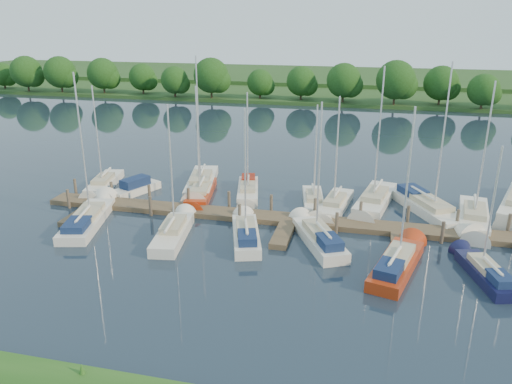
% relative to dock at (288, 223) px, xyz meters
% --- Properties ---
extents(ground, '(260.00, 260.00, 0.00)m').
position_rel_dock_xyz_m(ground, '(0.00, -7.31, -0.20)').
color(ground, '#17202F').
rests_on(ground, ground).
extents(dock, '(40.00, 6.00, 0.40)m').
position_rel_dock_xyz_m(dock, '(0.00, 0.00, 0.00)').
color(dock, '#4E3E2C').
rests_on(dock, ground).
extents(mooring_pilings, '(38.24, 2.84, 2.00)m').
position_rel_dock_xyz_m(mooring_pilings, '(0.00, 1.13, 0.40)').
color(mooring_pilings, '#473D33').
rests_on(mooring_pilings, ground).
extents(far_shore, '(180.00, 30.00, 0.60)m').
position_rel_dock_xyz_m(far_shore, '(0.00, 67.69, 0.10)').
color(far_shore, '#20441A').
rests_on(far_shore, ground).
extents(distant_hill, '(220.00, 40.00, 1.40)m').
position_rel_dock_xyz_m(distant_hill, '(0.00, 92.69, 0.50)').
color(distant_hill, '#325424').
rests_on(distant_hill, ground).
extents(treeline, '(146.16, 9.38, 8.13)m').
position_rel_dock_xyz_m(treeline, '(-0.04, 54.67, 3.95)').
color(treeline, '#38281C').
rests_on(treeline, ground).
extents(sailboat_n_0, '(3.01, 7.58, 9.62)m').
position_rel_dock_xyz_m(sailboat_n_0, '(-17.90, 4.66, 0.07)').
color(sailboat_n_0, silver).
rests_on(sailboat_n_0, ground).
extents(motorboat, '(3.25, 5.32, 1.76)m').
position_rel_dock_xyz_m(motorboat, '(-14.44, 3.86, 0.16)').
color(motorboat, silver).
rests_on(motorboat, ground).
extents(sailboat_n_2, '(3.95, 9.70, 12.12)m').
position_rel_dock_xyz_m(sailboat_n_2, '(-9.29, 6.84, 0.07)').
color(sailboat_n_2, silver).
rests_on(sailboat_n_2, ground).
extents(sailboat_n_3, '(2.97, 7.86, 9.90)m').
position_rel_dock_xyz_m(sailboat_n_3, '(-8.43, 4.25, 0.07)').
color(sailboat_n_3, '#A62E0F').
rests_on(sailboat_n_3, ground).
extents(sailboat_n_4, '(3.08, 7.36, 9.32)m').
position_rel_dock_xyz_m(sailboat_n_4, '(-4.62, 5.89, 0.11)').
color(sailboat_n_4, silver).
rests_on(sailboat_n_4, ground).
extents(sailboat_n_5, '(2.60, 6.83, 8.75)m').
position_rel_dock_xyz_m(sailboat_n_5, '(1.29, 4.60, 0.07)').
color(sailboat_n_5, silver).
rests_on(sailboat_n_5, ground).
extents(sailboat_n_6, '(2.60, 7.49, 9.55)m').
position_rel_dock_xyz_m(sailboat_n_6, '(3.07, 4.06, 0.08)').
color(sailboat_n_6, silver).
rests_on(sailboat_n_6, ground).
extents(sailboat_n_7, '(3.63, 9.29, 11.71)m').
position_rel_dock_xyz_m(sailboat_n_7, '(6.16, 5.79, 0.08)').
color(sailboat_n_7, silver).
rests_on(sailboat_n_7, ground).
extents(sailboat_n_8, '(6.07, 9.26, 12.22)m').
position_rel_dock_xyz_m(sailboat_n_8, '(10.51, 4.89, 0.13)').
color(sailboat_n_8, silver).
rests_on(sailboat_n_8, ground).
extents(sailboat_n_9, '(3.04, 8.71, 11.08)m').
position_rel_dock_xyz_m(sailboat_n_9, '(13.55, 3.72, 0.08)').
color(sailboat_n_9, silver).
rests_on(sailboat_n_9, ground).
extents(sailboat_s_0, '(3.95, 9.23, 11.52)m').
position_rel_dock_xyz_m(sailboat_s_0, '(-14.78, -2.98, 0.11)').
color(sailboat_s_0, silver).
rests_on(sailboat_s_0, ground).
extents(sailboat_s_1, '(2.73, 7.59, 9.82)m').
position_rel_dock_xyz_m(sailboat_s_1, '(-7.53, -3.92, 0.09)').
color(sailboat_s_1, silver).
rests_on(sailboat_s_1, ground).
extents(sailboat_s_2, '(3.51, 7.36, 9.58)m').
position_rel_dock_xyz_m(sailboat_s_2, '(-2.46, -3.14, 0.14)').
color(sailboat_s_2, silver).
rests_on(sailboat_s_2, ground).
extents(sailboat_s_3, '(4.67, 7.54, 10.12)m').
position_rel_dock_xyz_m(sailboat_s_3, '(2.54, -2.60, 0.14)').
color(sailboat_s_3, silver).
rests_on(sailboat_s_3, ground).
extents(sailboat_s_4, '(3.67, 8.16, 10.46)m').
position_rel_dock_xyz_m(sailboat_s_4, '(7.72, -5.22, 0.14)').
color(sailboat_s_4, '#A62E0F').
rests_on(sailboat_s_4, ground).
extents(sailboat_s_5, '(2.93, 6.47, 8.38)m').
position_rel_dock_xyz_m(sailboat_s_5, '(12.76, -5.11, 0.12)').
color(sailboat_s_5, '#101237').
rests_on(sailboat_s_5, ground).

